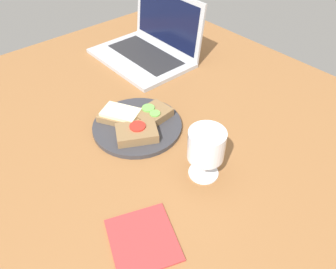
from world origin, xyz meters
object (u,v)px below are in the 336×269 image
(wine_glass, at_px, (206,146))
(sandwich_with_tomato, at_px, (137,133))
(plate, at_px, (137,126))
(laptop, at_px, (150,44))
(sandwich_with_cucumber, at_px, (153,114))
(sandwich_with_cheese, at_px, (121,115))
(napkin, at_px, (143,240))

(wine_glass, bearing_deg, sandwich_with_tomato, -165.81)
(plate, bearing_deg, laptop, 136.16)
(sandwich_with_tomato, xyz_separation_m, laptop, (-0.34, 0.32, 0.02))
(plate, bearing_deg, sandwich_with_tomato, -38.02)
(sandwich_with_tomato, xyz_separation_m, wine_glass, (0.20, 0.05, 0.06))
(plate, bearing_deg, sandwich_with_cucumber, 82.24)
(sandwich_with_cheese, height_order, laptop, laptop)
(sandwich_with_cheese, distance_m, napkin, 0.38)
(sandwich_with_cucumber, relative_size, laptop, 0.29)
(sandwich_with_cheese, bearing_deg, sandwich_with_cucumber, 52.02)
(plate, height_order, sandwich_with_tomato, sandwich_with_tomato)
(sandwich_with_cheese, bearing_deg, napkin, -28.61)
(plate, relative_size, napkin, 1.77)
(wine_glass, bearing_deg, laptop, 153.56)
(sandwich_with_cheese, height_order, napkin, sandwich_with_cheese)
(napkin, bearing_deg, plate, 144.76)
(wine_glass, bearing_deg, sandwich_with_cucumber, 171.96)
(sandwich_with_cucumber, bearing_deg, sandwich_with_tomato, -68.00)
(sandwich_with_tomato, distance_m, laptop, 0.46)
(sandwich_with_tomato, height_order, laptop, laptop)
(sandwich_with_cheese, xyz_separation_m, sandwich_with_cucumber, (0.06, 0.07, -0.00))
(sandwich_with_tomato, bearing_deg, sandwich_with_cucumber, 112.00)
(sandwich_with_tomato, relative_size, wine_glass, 0.98)
(plate, xyz_separation_m, sandwich_with_cucumber, (0.01, 0.05, 0.02))
(sandwich_with_tomato, distance_m, wine_glass, 0.21)
(sandwich_with_cucumber, xyz_separation_m, wine_glass, (0.23, -0.03, 0.06))
(napkin, bearing_deg, sandwich_with_cheese, 151.39)
(plate, relative_size, sandwich_with_cheese, 1.76)
(sandwich_with_tomato, height_order, napkin, sandwich_with_tomato)
(sandwich_with_tomato, height_order, sandwich_with_cucumber, sandwich_with_tomato)
(napkin, bearing_deg, wine_glass, 101.62)
(sandwich_with_cheese, distance_m, sandwich_with_tomato, 0.09)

